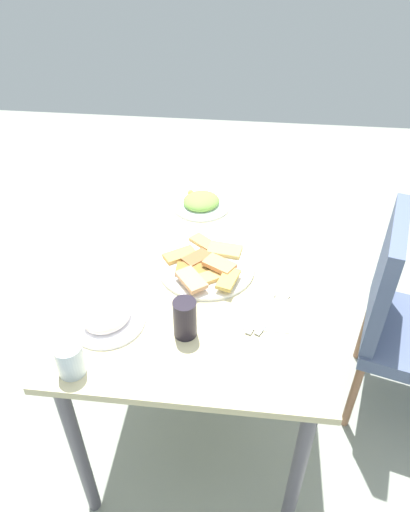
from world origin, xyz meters
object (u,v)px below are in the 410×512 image
at_px(paper_napkin, 267,314).
at_px(drinking_glass, 70,359).
at_px(dining_chair, 405,316).
at_px(salad_plate_rice, 107,317).
at_px(dining_table, 204,279).
at_px(spoon, 273,313).
at_px(pide_platter, 206,266).
at_px(fork, 261,312).
at_px(soda_can, 185,318).
at_px(salad_plate_greens, 201,202).

bearing_deg(paper_napkin, drinking_glass, -62.19).
distance_m(dining_chair, salad_plate_rice, 1.11).
relative_size(dining_table, spoon, 5.75).
relative_size(salad_plate_rice, spoon, 1.10).
xyz_separation_m(dining_chair, spoon, (0.32, -0.52, 0.28)).
xyz_separation_m(pide_platter, fork, (0.19, 0.18, -0.01)).
bearing_deg(spoon, paper_napkin, -62.42).
bearing_deg(spoon, soda_can, -39.89).
height_order(salad_plate_rice, soda_can, soda_can).
xyz_separation_m(dining_table, pide_platter, (0.05, 0.01, 0.10)).
distance_m(dining_table, salad_plate_rice, 0.42).
relative_size(pide_platter, paper_napkin, 2.37).
xyz_separation_m(salad_plate_rice, drinking_glass, (0.18, -0.04, 0.03)).
distance_m(soda_can, drinking_glass, 0.32).
bearing_deg(salad_plate_rice, drinking_glass, -13.57).
bearing_deg(pide_platter, soda_can, -5.24).
bearing_deg(salad_plate_greens, spoon, 26.39).
relative_size(salad_plate_greens, spoon, 1.14).
distance_m(salad_plate_greens, paper_napkin, 0.63).
bearing_deg(salad_plate_greens, dining_chair, 72.58).
relative_size(dining_chair, fork, 4.64).
height_order(salad_plate_rice, spoon, salad_plate_rice).
height_order(salad_plate_greens, paper_napkin, salad_plate_greens).
height_order(soda_can, fork, soda_can).
relative_size(dining_chair, pide_platter, 2.67).
bearing_deg(dining_chair, pide_platter, -80.10).
relative_size(salad_plate_rice, paper_napkin, 1.57).
height_order(drinking_glass, fork, drinking_glass).
bearing_deg(drinking_glass, soda_can, 120.72).
height_order(dining_chair, soda_can, same).
distance_m(dining_chair, soda_can, 0.93).
bearing_deg(paper_napkin, salad_plate_greens, -155.09).
bearing_deg(salad_plate_rice, fork, 100.70).
relative_size(dining_table, paper_napkin, 8.16).
xyz_separation_m(salad_plate_rice, paper_napkin, (-0.08, 0.46, -0.02)).
relative_size(fork, spoon, 0.96).
height_order(paper_napkin, fork, fork).
xyz_separation_m(salad_plate_greens, paper_napkin, (0.57, 0.26, -0.02)).
relative_size(dining_chair, drinking_glass, 9.35).
bearing_deg(salad_plate_rice, dining_table, 142.38).
bearing_deg(paper_napkin, fork, -90.00).
bearing_deg(pide_platter, dining_table, -165.84).
relative_size(drinking_glass, spoon, 0.48).
bearing_deg(fork, salad_plate_greens, -134.58).
height_order(soda_can, paper_napkin, soda_can).
distance_m(pide_platter, drinking_glass, 0.55).
distance_m(salad_plate_rice, paper_napkin, 0.47).
relative_size(pide_platter, fork, 1.74).
distance_m(drinking_glass, spoon, 0.59).
distance_m(dining_table, drinking_glass, 0.60).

